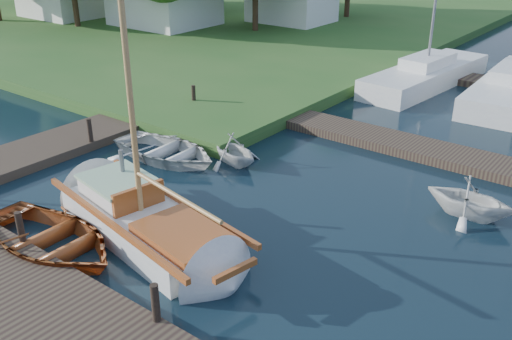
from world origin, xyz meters
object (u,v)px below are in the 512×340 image
Objects in this scene: mooring_post_4 at (90,130)px; mooring_post_5 at (194,95)px; dinghy at (48,235)px; mooring_post_1 at (20,228)px; mooring_post_2 at (155,303)px; tender_b at (234,147)px; marina_boat_0 at (426,73)px; tender_a at (166,148)px; tender_d at (471,195)px; sailboat at (150,227)px; marina_boat_1 at (511,86)px.

mooring_post_5 is (0.00, 5.00, 0.00)m from mooring_post_4.
mooring_post_4 is at bearing 42.63° from dinghy.
mooring_post_1 and mooring_post_2 have the same top height.
mooring_post_5 is at bearing 70.64° from tender_b.
dinghy is 0.37× the size of marina_boat_0.
dinghy is (0.35, 0.44, -0.27)m from mooring_post_1.
mooring_post_1 is at bearing -168.10° from tender_a.
tender_b is at bearing 24.95° from mooring_post_4.
mooring_post_5 is at bearing 130.36° from mooring_post_2.
tender_b is (0.48, 7.09, -0.16)m from mooring_post_1.
tender_d reaches higher than mooring_post_4.
marina_boat_0 is at bearing 100.58° from sailboat.
mooring_post_1 is at bearing 161.65° from marina_boat_1.
mooring_post_5 is at bearing 90.00° from mooring_post_4.
tender_b is at bearing -61.55° from tender_a.
mooring_post_1 is at bearing -119.38° from sailboat.
marina_boat_0 is (-0.08, 17.05, 0.23)m from sailboat.
mooring_post_5 reaches higher than dinghy.
sailboat is at bearing -25.11° from mooring_post_4.
mooring_post_4 is 6.49m from sailboat.
sailboat reaches higher than tender_d.
tender_d reaches higher than mooring_post_5.
tender_a is at bearing 20.82° from mooring_post_4.
sailboat is at bearing -52.87° from mooring_post_5.
marina_boat_1 is (9.43, 14.64, -0.14)m from mooring_post_4.
mooring_post_2 is at bearing 174.40° from marina_boat_1.
mooring_post_4 is at bearing 144.32° from marina_boat_1.
marina_boat_1 is (0.93, 19.64, -0.14)m from mooring_post_2.
marina_boat_1 is at bearing 88.75° from sailboat.
tender_d is at bearing 69.24° from mooring_post_2.
marina_boat_1 is at bearing 57.21° from mooring_post_4.
tender_b is at bearing -2.21° from dinghy.
sailboat is at bearing -41.14° from dinghy.
marina_boat_1 is at bearing 74.54° from mooring_post_1.
sailboat is 4.98m from tender_a.
mooring_post_5 is 4.78m from tender_a.
marina_boat_0 reaches higher than sailboat.
mooring_post_2 is at bearing 0.00° from mooring_post_1.
marina_boat_0 reaches higher than dinghy.
tender_b is at bearing 116.29° from sailboat.
mooring_post_2 is 0.07× the size of marina_boat_0.
mooring_post_5 reaches higher than tender_a.
marina_boat_0 is at bearing 58.10° from mooring_post_5.
marina_boat_1 reaches higher than sailboat.
tender_b reaches higher than dinghy.
dinghy is at bearing 173.90° from mooring_post_2.
mooring_post_4 is (-4.00, 5.00, 0.00)m from mooring_post_1.
marina_boat_1 is (5.43, 19.64, -0.14)m from mooring_post_1.
mooring_post_1 and mooring_post_4 have the same top height.
sailboat is (5.87, -2.75, -0.36)m from mooring_post_4.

